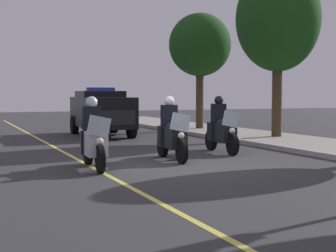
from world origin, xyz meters
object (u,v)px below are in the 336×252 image
police_motorcycle_lead_left (93,139)px  tree_behind_suv (200,45)px  tree_far_back (278,20)px  police_motorcycle_trailing (221,130)px  police_motorcycle_lead_right (172,134)px  police_suv (101,111)px

police_motorcycle_lead_left → tree_behind_suv: (-10.50, 8.07, 3.44)m
police_motorcycle_lead_left → tree_far_back: (-5.00, 8.71, 3.97)m
police_motorcycle_lead_left → police_motorcycle_trailing: bearing=111.3°
tree_behind_suv → police_motorcycle_lead_right: bearing=-30.4°
police_motorcycle_trailing → tree_far_back: bearing=127.3°
police_motorcycle_lead_right → tree_behind_suv: size_ratio=0.38×
police_motorcycle_trailing → police_suv: (-7.44, -1.67, 0.37)m
tree_behind_suv → police_motorcycle_trailing: bearing=-22.7°
police_motorcycle_lead_right → tree_far_back: 8.64m
police_motorcycle_lead_right → police_suv: size_ratio=0.43×
police_motorcycle_lead_right → police_suv: bearing=177.4°
police_motorcycle_lead_right → police_motorcycle_trailing: size_ratio=1.00×
police_motorcycle_lead_right → tree_far_back: bearing=123.8°
tree_behind_suv → police_suv: bearing=-75.9°
police_motorcycle_lead_right → police_motorcycle_trailing: bearing=115.4°
police_motorcycle_trailing → tree_behind_suv: (-8.79, 3.67, 3.44)m
police_motorcycle_lead_left → police_motorcycle_lead_right: same height
police_suv → tree_behind_suv: 6.31m
police_suv → tree_behind_suv: size_ratio=0.89×
police_motorcycle_trailing → tree_behind_suv: 10.12m
police_motorcycle_lead_left → police_motorcycle_lead_right: 2.44m
police_motorcycle_lead_left → police_suv: bearing=163.4°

